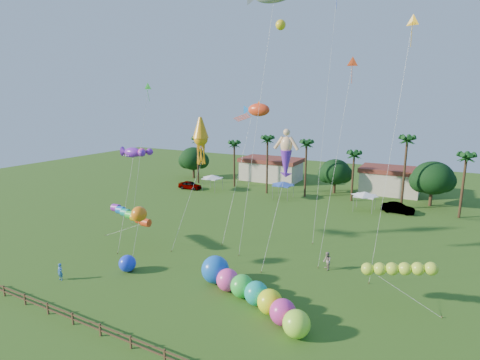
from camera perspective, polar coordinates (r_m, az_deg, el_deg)
The scene contains 22 objects.
ground at distance 33.33m, azimuth -8.65°, elevation -18.63°, with size 160.00×160.00×0.00m, color #285116.
tree_line at distance 69.28m, azimuth 16.16°, elevation 1.08°, with size 69.46×8.91×11.00m.
buildings_row at distance 77.00m, azimuth 12.20°, elevation 0.64°, with size 35.00×7.00×4.00m.
tent_row at distance 65.10m, azimuth 6.37°, elevation -0.57°, with size 31.00×4.00×0.60m.
fence at distance 29.23m, azimuth -16.33°, elevation -22.44°, with size 36.12×0.12×1.00m.
car_a at distance 73.15m, azimuth -7.64°, elevation -0.77°, with size 1.85×4.59×1.56m, color #4C4C54.
car_b at distance 62.18m, azimuth 22.92°, elevation -3.95°, with size 1.65×4.73×1.56m, color #4C4C54.
spectator_a at distance 40.72m, azimuth -25.72°, elevation -12.50°, with size 0.61×0.40×1.66m, color #356DB9.
spectator_b at distance 39.82m, azimuth 13.12°, elevation -11.95°, with size 0.91×0.71×1.88m, color gray.
caterpillar_inflatable at distance 33.19m, azimuth 1.20°, elevation -16.43°, with size 12.36×6.99×2.63m.
blue_ball at distance 40.19m, azimuth -16.78°, elevation -12.07°, with size 1.70×1.70×1.70m, color #1C3BFF.
rainbow_tube at distance 44.51m, azimuth -15.75°, elevation -5.94°, with size 10.07×2.40×3.98m.
green_worm at distance 34.16m, azimuth 18.88°, elevation -12.70°, with size 8.78×2.73×3.64m.
orange_ball_kite at distance 38.60m, azimuth -15.12°, elevation -5.03°, with size 1.69×1.68×6.64m.
merman_kite at distance 39.47m, azimuth 7.03°, elevation 3.55°, with size 2.18×5.68×13.61m.
fish_kite at distance 46.05m, azimuth 2.88°, elevation 10.63°, with size 4.32×6.70×16.66m.
squid_kite at distance 43.73m, azimuth -6.00°, elevation 6.24°, with size 2.55×5.68×15.17m.
lobster_kite at distance 44.90m, azimuth -15.99°, elevation 4.07°, with size 4.59×5.41×11.85m.
delta_kite_red at distance 39.71m, azimuth 16.68°, elevation 16.21°, with size 2.15×3.81×21.12m.
delta_kite_yellow at distance 38.66m, azimuth 24.72°, elevation 20.49°, with size 2.11×4.15×24.35m.
delta_kite_green at distance 53.50m, azimuth -13.92°, elevation 13.20°, with size 1.77×3.63×19.24m.
delta_kite_blue at distance 48.69m, azimuth 14.42°, elevation 24.76°, with size 1.03×5.03×29.50m.
Camera 1 is at (17.61, -22.64, 16.97)m, focal length 28.00 mm.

